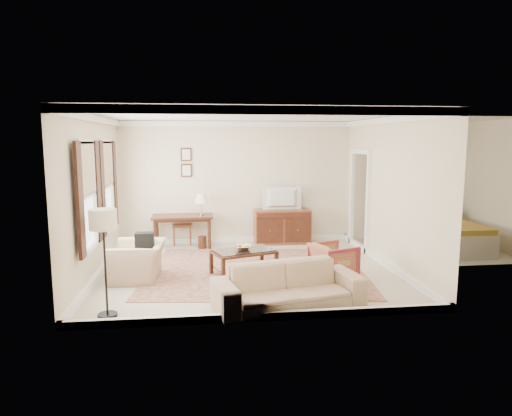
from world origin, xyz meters
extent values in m
cube|color=beige|center=(0.00, 0.00, 0.00)|extent=(5.50, 5.00, 0.01)
cube|color=white|center=(0.00, 0.00, 2.90)|extent=(5.50, 5.00, 0.01)
cube|color=beige|center=(0.00, 2.50, 1.45)|extent=(5.50, 0.01, 2.90)
cube|color=beige|center=(0.00, -2.50, 1.45)|extent=(5.50, 0.01, 2.90)
cube|color=beige|center=(-2.75, 0.00, 1.45)|extent=(0.01, 5.00, 2.90)
cube|color=beige|center=(2.75, 0.00, 1.45)|extent=(0.01, 5.00, 2.90)
cube|color=beige|center=(4.25, 1.15, 0.00)|extent=(3.00, 2.70, 0.01)
cube|color=beige|center=(5.75, 1.15, 1.45)|extent=(0.01, 2.70, 2.90)
cube|color=#59231D|center=(0.15, -0.06, 0.01)|extent=(4.36, 3.85, 0.01)
cube|color=#452013|center=(-1.28, 2.06, 0.72)|extent=(1.37, 0.68, 0.05)
cylinder|color=#452013|center=(-1.89, 1.80, 0.35)|extent=(0.07, 0.07, 0.70)
cylinder|color=#452013|center=(-0.68, 1.80, 0.35)|extent=(0.07, 0.07, 0.70)
cylinder|color=#452013|center=(-1.89, 2.32, 0.35)|extent=(0.07, 0.07, 0.70)
cylinder|color=#452013|center=(-0.68, 2.32, 0.35)|extent=(0.07, 0.07, 0.70)
cube|color=brown|center=(1.06, 2.21, 0.41)|extent=(1.33, 0.51, 0.82)
imported|color=black|center=(1.06, 2.19, 1.26)|extent=(0.89, 0.51, 0.12)
cube|color=#452013|center=(-0.10, -0.28, 0.43)|extent=(1.26, 0.98, 0.04)
cube|color=silver|center=(-0.10, -0.28, 0.46)|extent=(1.18, 0.90, 0.01)
cube|color=silver|center=(-0.10, -0.28, 0.16)|extent=(1.16, 0.88, 0.02)
cube|color=#452013|center=(-0.49, -0.73, 0.21)|extent=(0.08, 0.08, 0.43)
cube|color=#452013|center=(0.49, -0.38, 0.21)|extent=(0.08, 0.08, 0.43)
cube|color=#452013|center=(-0.69, -0.18, 0.21)|extent=(0.08, 0.08, 0.43)
cube|color=#452013|center=(0.30, 0.17, 0.21)|extent=(0.08, 0.08, 0.43)
imported|color=silver|center=(-0.10, -0.26, 0.52)|extent=(0.42, 0.42, 0.10)
imported|color=brown|center=(-0.30, -0.27, 0.18)|extent=(0.26, 0.18, 0.38)
imported|color=brown|center=(0.06, -0.35, 0.18)|extent=(0.27, 0.13, 0.38)
imported|color=maroon|center=(1.46, -0.71, 0.35)|extent=(0.83, 0.86, 0.70)
imported|color=tan|center=(-1.98, -0.32, 0.44)|extent=(0.72, 1.05, 0.89)
cube|color=black|center=(-1.85, -0.32, 0.69)|extent=(0.27, 0.35, 0.40)
imported|color=tan|center=(0.40, -1.99, 0.43)|extent=(2.27, 1.06, 0.85)
cylinder|color=black|center=(-2.19, -2.05, 0.02)|extent=(0.27, 0.27, 0.04)
cylinder|color=black|center=(-2.19, -2.05, 0.65)|extent=(0.03, 0.03, 1.28)
cylinder|color=silver|center=(-2.19, -2.05, 1.38)|extent=(0.37, 0.37, 0.28)
camera|label=1|loc=(-0.85, -8.36, 2.44)|focal=32.00mm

